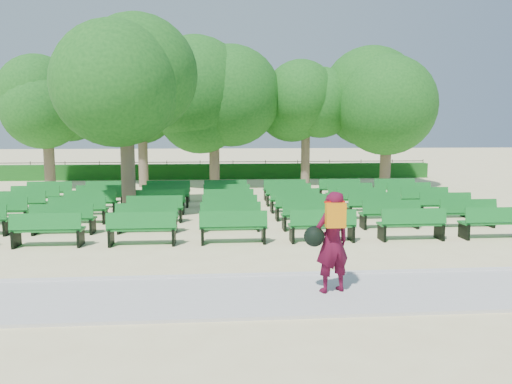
# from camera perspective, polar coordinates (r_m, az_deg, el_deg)

# --- Properties ---
(ground) EXTENTS (120.00, 120.00, 0.00)m
(ground) POSITION_cam_1_polar(r_m,az_deg,el_deg) (16.34, -4.32, -3.43)
(ground) COLOR beige
(paving) EXTENTS (30.00, 2.20, 0.06)m
(paving) POSITION_cam_1_polar(r_m,az_deg,el_deg) (9.17, -3.98, -11.85)
(paving) COLOR beige
(paving) RESTS_ON ground
(curb) EXTENTS (30.00, 0.12, 0.10)m
(curb) POSITION_cam_1_polar(r_m,az_deg,el_deg) (10.25, -4.07, -9.64)
(curb) COLOR silver
(curb) RESTS_ON ground
(hedge) EXTENTS (26.00, 0.70, 0.90)m
(hedge) POSITION_cam_1_polar(r_m,az_deg,el_deg) (30.17, -4.52, 2.35)
(hedge) COLOR #175517
(hedge) RESTS_ON ground
(fence) EXTENTS (26.00, 0.10, 1.02)m
(fence) POSITION_cam_1_polar(r_m,az_deg,el_deg) (30.61, -4.51, 1.58)
(fence) COLOR black
(fence) RESTS_ON ground
(tree_line) EXTENTS (21.80, 6.80, 7.04)m
(tree_line) POSITION_cam_1_polar(r_m,az_deg,el_deg) (26.24, -4.47, 0.63)
(tree_line) COLOR #1C5D1A
(tree_line) RESTS_ON ground
(bench_array) EXTENTS (1.81, 0.66, 1.12)m
(bench_array) POSITION_cam_1_polar(r_m,az_deg,el_deg) (17.20, -3.09, -2.57)
(bench_array) COLOR #136D23
(bench_array) RESTS_ON ground
(tree_among) EXTENTS (4.36, 4.36, 6.14)m
(tree_among) POSITION_cam_1_polar(r_m,az_deg,el_deg) (17.69, -14.67, 10.67)
(tree_among) COLOR brown
(tree_among) RESTS_ON ground
(person) EXTENTS (0.92, 0.63, 1.85)m
(person) POSITION_cam_1_polar(r_m,az_deg,el_deg) (9.15, 8.55, -5.51)
(person) COLOR #480A20
(person) RESTS_ON ground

